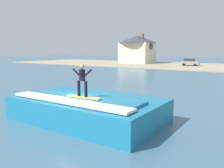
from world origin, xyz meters
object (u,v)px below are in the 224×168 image
at_px(wave_crest, 87,108).
at_px(surfer, 82,79).
at_px(surfboard, 84,97).
at_px(car_near_shore, 190,62).
at_px(tree_tall_bare, 149,47).
at_px(house_with_chimney, 137,48).

height_order(wave_crest, surfer, surfer).
height_order(surfboard, car_near_shore, car_near_shore).
distance_m(surfer, tree_tall_bare, 55.63).
bearing_deg(car_near_shore, wave_crest, -81.17).
bearing_deg(surfboard, tree_tall_bare, 111.43).
distance_m(car_near_shore, tree_tall_bare, 13.43).
height_order(car_near_shore, tree_tall_bare, tree_tall_bare).
bearing_deg(tree_tall_bare, wave_crest, -68.68).
relative_size(wave_crest, tree_tall_bare, 1.36).
relative_size(wave_crest, surfboard, 4.08).
distance_m(surfboard, surfer, 0.97).
xyz_separation_m(wave_crest, car_near_shore, (-7.44, 47.93, 0.28)).
bearing_deg(wave_crest, house_with_chimney, 114.95).
distance_m(surfboard, tree_tall_bare, 55.69).
distance_m(wave_crest, house_with_chimney, 56.86).
xyz_separation_m(surfer, house_with_chimney, (-24.22, 52.10, 2.24)).
bearing_deg(surfer, house_with_chimney, 114.93).
height_order(surfboard, tree_tall_bare, tree_tall_bare).
xyz_separation_m(house_with_chimney, tree_tall_bare, (3.99, -0.34, 0.10)).
height_order(wave_crest, surfboard, surfboard).
bearing_deg(surfer, car_near_shore, 99.05).
distance_m(wave_crest, car_near_shore, 48.50).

